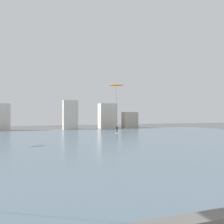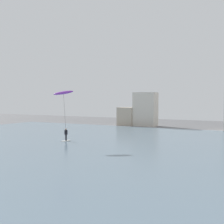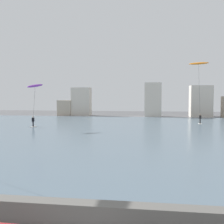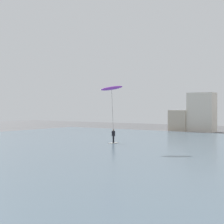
% 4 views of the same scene
% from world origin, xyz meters
% --- Properties ---
extents(seawall_barrier, '(60.00, 0.70, 0.89)m').
position_xyz_m(seawall_barrier, '(0.00, 3.59, 0.45)').
color(seawall_barrier, '#66635E').
rests_on(seawall_barrier, ground).
extents(water_bay, '(84.00, 52.00, 0.10)m').
position_xyz_m(water_bay, '(0.00, 30.29, 0.05)').
color(water_bay, slate).
rests_on(water_bay, ground).
extents(far_shore_buildings, '(42.75, 5.23, 7.90)m').
position_xyz_m(far_shore_buildings, '(4.11, 58.86, 3.36)').
color(far_shore_buildings, '#B7A893').
rests_on(far_shore_buildings, ground).
extents(kitesurfer_orange, '(3.39, 3.05, 10.40)m').
position_xyz_m(kitesurfer_orange, '(10.64, 40.88, 9.36)').
color(kitesurfer_orange, silver).
rests_on(kitesurfer_orange, water_bay).
extents(kitesurfer_purple, '(2.92, 4.40, 6.65)m').
position_xyz_m(kitesurfer_purple, '(-13.92, 31.58, 5.51)').
color(kitesurfer_purple, silver).
rests_on(kitesurfer_purple, water_bay).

